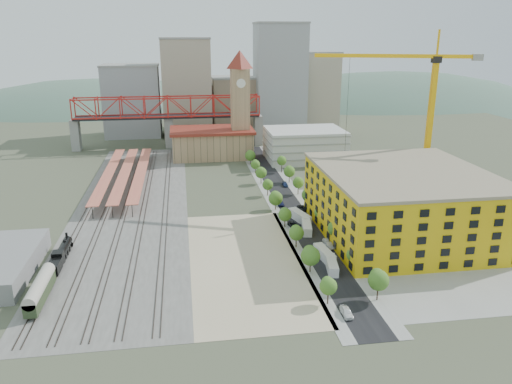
{
  "coord_description": "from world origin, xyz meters",
  "views": [
    {
      "loc": [
        -18.38,
        -145.44,
        54.85
      ],
      "look_at": [
        2.42,
        -6.1,
        10.0
      ],
      "focal_mm": 35.0,
      "sensor_mm": 36.0,
      "label": 1
    }
  ],
  "objects": [
    {
      "name": "dirt_lot",
      "position": [
        -4.0,
        -31.5,
        0.03
      ],
      "size": [
        28.0,
        67.0,
        0.06
      ],
      "primitive_type": "cube",
      "color": "tan",
      "rests_on": "ground"
    },
    {
      "name": "distant_hills",
      "position": [
        45.28,
        260.0,
        -79.54
      ],
      "size": [
        647.0,
        264.0,
        227.0
      ],
      "color": "#4C6B59",
      "rests_on": "ground"
    },
    {
      "name": "ballast_strip",
      "position": [
        -36.0,
        17.5,
        0.03
      ],
      "size": [
        36.0,
        165.0,
        0.06
      ],
      "primitive_type": "cube",
      "color": "#605E59",
      "rests_on": "ground"
    },
    {
      "name": "site_trailer_c",
      "position": [
        16.0,
        -14.59,
        1.29
      ],
      "size": [
        4.09,
        9.68,
        2.57
      ],
      "primitive_type": "cube",
      "rotation": [
        0.0,
        0.0,
        -0.18
      ],
      "color": "silver",
      "rests_on": "ground"
    },
    {
      "name": "truss_bridge",
      "position": [
        -25.0,
        105.0,
        18.86
      ],
      "size": [
        94.0,
        9.6,
        25.6
      ],
      "color": "gray",
      "rests_on": "ground"
    },
    {
      "name": "car_0",
      "position": [
        13.0,
        -60.0,
        0.8
      ],
      "size": [
        1.93,
        4.73,
        1.61
      ],
      "primitive_type": "imported",
      "rotation": [
        0.0,
        0.0,
        -0.01
      ],
      "color": "white",
      "rests_on": "ground"
    },
    {
      "name": "car_1",
      "position": [
        13.0,
        -31.78,
        0.75
      ],
      "size": [
        1.59,
        4.54,
        1.5
      ],
      "primitive_type": "imported",
      "rotation": [
        0.0,
        0.0,
        -0.0
      ],
      "color": "#AEADB3",
      "rests_on": "ground"
    },
    {
      "name": "car_3",
      "position": [
        13.0,
        9.34,
        0.72
      ],
      "size": [
        2.12,
        4.99,
        1.43
      ],
      "primitive_type": "imported",
      "rotation": [
        0.0,
        0.0,
        -0.02
      ],
      "color": "#1A1E4C",
      "rests_on": "ground"
    },
    {
      "name": "car_6",
      "position": [
        19.0,
        3.55,
        0.66
      ],
      "size": [
        2.45,
        4.89,
        1.33
      ],
      "primitive_type": "imported",
      "rotation": [
        0.0,
        0.0,
        0.05
      ],
      "color": "black",
      "rests_on": "ground"
    },
    {
      "name": "site_trailer_b",
      "position": [
        16.0,
        -33.12,
        1.27
      ],
      "size": [
        3.61,
        9.5,
        2.53
      ],
      "primitive_type": "cube",
      "rotation": [
        0.0,
        0.0,
        0.13
      ],
      "color": "silver",
      "rests_on": "ground"
    },
    {
      "name": "construction_building",
      "position": [
        42.0,
        -20.0,
        9.41
      ],
      "size": [
        44.6,
        50.6,
        18.8
      ],
      "color": "yellow",
      "rests_on": "ground"
    },
    {
      "name": "car_5",
      "position": [
        19.0,
        -26.86,
        0.75
      ],
      "size": [
        2.19,
        4.7,
        1.49
      ],
      "primitive_type": "imported",
      "rotation": [
        0.0,
        0.0,
        0.14
      ],
      "color": "#ABABB1",
      "rests_on": "ground"
    },
    {
      "name": "tower_crane",
      "position": [
        59.41,
        9.56,
        34.63
      ],
      "size": [
        50.01,
        19.8,
        56.12
      ],
      "color": "#FFB310",
      "rests_on": "ground"
    },
    {
      "name": "locomotive",
      "position": [
        -50.0,
        -24.75,
        1.85
      ],
      "size": [
        2.58,
        19.87,
        4.97
      ],
      "color": "black",
      "rests_on": "ground"
    },
    {
      "name": "platform_canopies",
      "position": [
        -41.0,
        45.0,
        3.99
      ],
      "size": [
        16.0,
        80.0,
        4.12
      ],
      "color": "#D37151",
      "rests_on": "ground"
    },
    {
      "name": "skyline",
      "position": [
        7.47,
        142.31,
        22.81
      ],
      "size": [
        133.0,
        46.0,
        60.0
      ],
      "color": "#9EA0A3",
      "rests_on": "ground"
    },
    {
      "name": "sidewalk_east",
      "position": [
        21.5,
        15.0,
        0.02
      ],
      "size": [
        3.0,
        170.0,
        0.04
      ],
      "primitive_type": "cube",
      "color": "gray",
      "rests_on": "ground"
    },
    {
      "name": "car_2",
      "position": [
        13.0,
        -10.9,
        0.72
      ],
      "size": [
        3.17,
        5.47,
        1.43
      ],
      "primitive_type": "imported",
      "rotation": [
        0.0,
        0.0,
        0.16
      ],
      "color": "black",
      "rests_on": "ground"
    },
    {
      "name": "street_asphalt",
      "position": [
        16.0,
        15.0,
        0.03
      ],
      "size": [
        12.0,
        170.0,
        0.06
      ],
      "primitive_type": "cube",
      "color": "black",
      "rests_on": "ground"
    },
    {
      "name": "station_hall",
      "position": [
        -5.0,
        82.0,
        6.67
      ],
      "size": [
        38.0,
        24.0,
        13.1
      ],
      "color": "tan",
      "rests_on": "ground"
    },
    {
      "name": "parking_garage",
      "position": [
        36.0,
        70.0,
        7.0
      ],
      "size": [
        34.0,
        26.0,
        14.0
      ],
      "primitive_type": "cube",
      "color": "silver",
      "rests_on": "ground"
    },
    {
      "name": "rail_tracks",
      "position": [
        -37.8,
        17.5,
        0.15
      ],
      "size": [
        26.56,
        160.0,
        0.18
      ],
      "color": "#382B23",
      "rests_on": "ground"
    },
    {
      "name": "sidewalk_west",
      "position": [
        10.5,
        15.0,
        0.02
      ],
      "size": [
        3.0,
        170.0,
        0.04
      ],
      "primitive_type": "cube",
      "color": "gray",
      "rests_on": "ground"
    },
    {
      "name": "site_trailer_d",
      "position": [
        16.0,
        -5.79,
        1.38
      ],
      "size": [
        5.34,
        10.4,
        2.75
      ],
      "primitive_type": "cube",
      "rotation": [
        0.0,
        0.0,
        0.28
      ],
      "color": "silver",
      "rests_on": "ground"
    },
    {
      "name": "clock_tower",
      "position": [
        8.0,
        79.99,
        28.7
      ],
      "size": [
        12.0,
        12.0,
        52.0
      ],
      "color": "tan",
      "rests_on": "ground"
    },
    {
      "name": "site_trailer_a",
      "position": [
        16.0,
        -39.55,
        1.23
      ],
      "size": [
        3.85,
        9.25,
        2.46
      ],
      "primitive_type": "cube",
      "rotation": [
        0.0,
        0.0,
        -0.17
      ],
      "color": "silver",
      "rests_on": "ground"
    },
    {
      "name": "car_7",
      "position": [
        19.0,
        30.47,
        0.65
      ],
      "size": [
        1.97,
        4.54,
        1.3
      ],
      "primitive_type": "imported",
      "rotation": [
        0.0,
        0.0,
        -0.03
      ],
      "color": "navy",
      "rests_on": "ground"
    },
    {
      "name": "car_4",
      "position": [
        19.0,
        -25.14,
        0.8
      ],
      "size": [
        2.36,
        4.89,
        1.61
      ],
      "primitive_type": "imported",
      "rotation": [
        0.0,
        0.0,
        -0.1
      ],
      "color": "white",
      "rests_on": "ground"
    },
    {
      "name": "coach",
      "position": [
        -50.0,
        -44.75,
        2.77
      ],
      "size": [
        2.85,
        16.56,
        5.2
      ],
      "color": "#24381E",
      "rests_on": "ground"
    },
    {
      "name": "construction_pad",
      "position": [
        45.0,
        -20.0,
        0.03
      ],
      "size": [
        50.0,
        90.0,
        0.06
      ],
      "primitive_type": "cube",
      "color": "gray",
      "rests_on": "ground"
    },
    {
      "name": "street_trees",
      "position": [
        16.0,
        5.0,
        0.0
      ],
      "size": [
        15.4,
        124.4,
        8.0
      ],
      "color": "#3A6B20",
      "rests_on": "ground"
    },
    {
      "name": "ground",
      "position": [
        0.0,
        0.0,
        0.0
      ],
      "size": [
        400.0,
        400.0,
        0.0
      ],
      "primitive_type": "plane",
      "color": "#474C38",
      "rests_on": "ground"
    }
  ]
}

